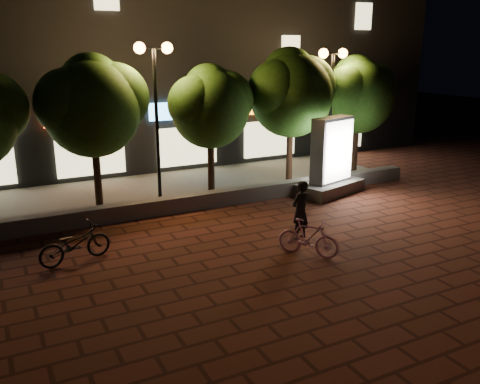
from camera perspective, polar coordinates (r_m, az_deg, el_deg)
ground at (r=13.58m, az=4.18°, el=-6.08°), size 80.00×80.00×0.00m
retaining_wall at (r=16.84m, az=-2.86°, el=-0.74°), size 16.00×0.45×0.50m
sidewalk at (r=19.12m, az=-5.94°, el=0.58°), size 16.00×5.00×0.08m
building_block at (r=24.61m, az=-12.03°, el=15.44°), size 28.00×8.12×11.30m
tree_left at (r=16.57m, az=-16.26°, el=9.66°), size 3.60×3.00×4.89m
tree_mid at (r=17.79m, az=-3.33°, el=9.91°), size 3.24×2.70×4.50m
tree_right at (r=19.32m, az=5.83°, el=11.38°), size 3.72×3.10×5.07m
tree_far_right at (r=21.24m, az=13.23°, el=10.92°), size 3.48×2.90×4.76m
street_lamp_left at (r=16.75m, az=-9.57°, el=12.13°), size 1.26×0.36×5.18m
street_lamp_right at (r=20.03m, az=10.33°, el=12.31°), size 1.26×0.36×4.98m
ad_kiosk at (r=18.38m, az=10.22°, el=3.23°), size 2.80×1.94×2.75m
scooter_pink at (r=12.89m, az=7.71°, el=-5.14°), size 1.32×1.53×0.95m
rider at (r=13.86m, az=6.81°, el=-2.06°), size 0.70×0.57×1.65m
scooter_parked at (r=13.06m, az=-18.13°, el=-5.58°), size 1.88×0.98×0.94m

